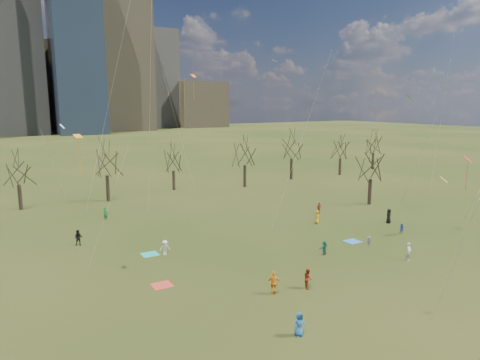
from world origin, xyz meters
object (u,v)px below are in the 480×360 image
blanket_crimson (162,285)px  person_4 (274,283)px  blanket_teal (150,254)px  blanket_navy (353,241)px  person_2 (308,278)px  person_0 (299,324)px  person_1 (409,252)px

blanket_crimson → person_4: 9.34m
blanket_crimson → person_4: bearing=-40.9°
blanket_teal → blanket_crimson: (-1.58, -7.61, 0.00)m
blanket_navy → person_2: 13.72m
person_2 → person_4: 3.09m
blanket_teal → blanket_crimson: bearing=-101.8°
blanket_crimson → person_0: 12.94m
person_0 → person_1: size_ratio=0.92×
person_1 → person_2: size_ratio=1.06×
blanket_navy → person_0: person_0 is taller
person_1 → person_2: bearing=160.9°
person_0 → person_4: person_4 is taller
blanket_navy → person_2: bearing=-150.2°
blanket_teal → person_1: size_ratio=0.90×
blanket_crimson → person_1: bearing=-16.5°
person_4 → person_0: bearing=99.2°
person_4 → blanket_navy: bearing=-127.9°
person_0 → person_2: bearing=59.8°
person_0 → blanket_crimson: bearing=126.0°
blanket_crimson → person_2: person_2 is taller
blanket_crimson → person_2: bearing=-33.1°
blanket_teal → person_1: 25.23m
blanket_navy → blanket_crimson: (-21.96, -0.24, 0.00)m
blanket_crimson → person_1: 23.36m
blanket_teal → person_2: bearing=-59.1°
blanket_crimson → person_0: size_ratio=0.98×
blanket_teal → person_0: (3.31, -19.57, 0.80)m
blanket_navy → person_1: 6.94m
person_2 → person_4: (-3.05, 0.48, 0.10)m
blanket_crimson → person_1: size_ratio=0.90×
blanket_crimson → person_2: 12.06m
person_2 → person_0: bearing=162.8°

